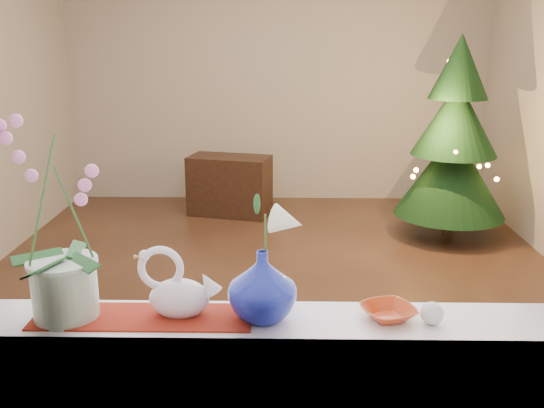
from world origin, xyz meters
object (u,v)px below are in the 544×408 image
(paperweight, at_px, (432,313))
(amber_dish, at_px, (388,313))
(orchid_pot, at_px, (58,221))
(blue_vase, at_px, (262,280))
(side_table, at_px, (230,186))
(xmas_tree, at_px, (454,139))
(swan, at_px, (179,284))

(paperweight, height_order, amber_dish, paperweight)
(orchid_pot, relative_size, paperweight, 8.90)
(orchid_pot, xyz_separation_m, paperweight, (1.16, -0.03, -0.29))
(blue_vase, relative_size, amber_dish, 1.85)
(paperweight, bearing_deg, side_table, 103.35)
(blue_vase, height_order, xmas_tree, xmas_tree)
(swan, distance_m, paperweight, 0.80)
(blue_vase, bearing_deg, paperweight, -3.12)
(paperweight, height_order, side_table, paperweight)
(orchid_pot, distance_m, side_table, 4.33)
(swan, xyz_separation_m, amber_dish, (0.67, -0.01, -0.09))
(swan, relative_size, paperweight, 3.62)
(xmas_tree, bearing_deg, blue_vase, -113.86)
(blue_vase, bearing_deg, orchid_pot, -179.72)
(paperweight, xyz_separation_m, xmas_tree, (1.04, 3.59, -0.06))
(swan, distance_m, side_table, 4.28)
(blue_vase, distance_m, xmas_tree, 3.90)
(blue_vase, xyz_separation_m, xmas_tree, (1.57, 3.56, -0.15))
(orchid_pot, distance_m, swan, 0.42)
(side_table, bearing_deg, swan, -73.31)
(swan, relative_size, amber_dish, 1.86)
(swan, distance_m, xmas_tree, 4.00)
(amber_dish, bearing_deg, side_table, 101.78)
(blue_vase, height_order, paperweight, blue_vase)
(orchid_pot, height_order, amber_dish, orchid_pot)
(paperweight, xyz_separation_m, amber_dish, (-0.13, 0.03, -0.02))
(side_table, bearing_deg, blue_vase, -69.73)
(xmas_tree, height_order, side_table, xmas_tree)
(amber_dish, relative_size, side_table, 0.18)
(amber_dish, bearing_deg, swan, 179.43)
(swan, height_order, blue_vase, blue_vase)
(swan, bearing_deg, blue_vase, 17.25)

